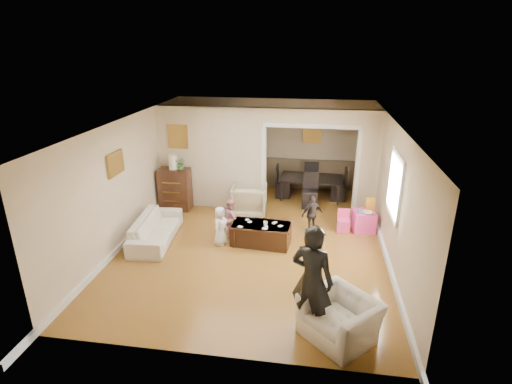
% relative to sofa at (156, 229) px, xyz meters
% --- Properties ---
extents(floor, '(7.00, 7.00, 0.00)m').
position_rel_sofa_xyz_m(floor, '(2.12, 0.33, -0.27)').
color(floor, '#9D6B28').
rests_on(floor, ground).
extents(partition_left, '(2.75, 0.18, 2.60)m').
position_rel_sofa_xyz_m(partition_left, '(0.74, 2.13, 1.03)').
color(partition_left, beige).
rests_on(partition_left, ground).
extents(partition_right, '(0.55, 0.18, 2.60)m').
position_rel_sofa_xyz_m(partition_right, '(4.59, 2.13, 1.03)').
color(partition_right, beige).
rests_on(partition_right, ground).
extents(partition_header, '(2.22, 0.18, 0.35)m').
position_rel_sofa_xyz_m(partition_header, '(3.22, 2.13, 2.15)').
color(partition_header, beige).
rests_on(partition_header, partition_right).
extents(window_pane, '(0.03, 0.95, 1.10)m').
position_rel_sofa_xyz_m(window_pane, '(4.85, -0.07, 1.28)').
color(window_pane, white).
rests_on(window_pane, ground).
extents(framed_art_partition, '(0.45, 0.03, 0.55)m').
position_rel_sofa_xyz_m(framed_art_partition, '(-0.08, 2.03, 1.58)').
color(framed_art_partition, brown).
rests_on(framed_art_partition, partition_left).
extents(framed_art_sofa_wall, '(0.03, 0.55, 0.40)m').
position_rel_sofa_xyz_m(framed_art_sofa_wall, '(-0.59, -0.27, 1.53)').
color(framed_art_sofa_wall, brown).
extents(framed_art_alcove, '(0.45, 0.03, 0.55)m').
position_rel_sofa_xyz_m(framed_art_alcove, '(3.22, 3.77, 1.43)').
color(framed_art_alcove, brown).
extents(sofa, '(0.90, 1.93, 0.55)m').
position_rel_sofa_xyz_m(sofa, '(0.00, 0.00, 0.00)').
color(sofa, beige).
rests_on(sofa, ground).
extents(armchair_back, '(0.88, 0.90, 0.77)m').
position_rel_sofa_xyz_m(armchair_back, '(1.77, 1.71, 0.11)').
color(armchair_back, '#C5B388').
rests_on(armchair_back, ground).
extents(armchair_front, '(1.32, 1.32, 0.65)m').
position_rel_sofa_xyz_m(armchair_front, '(3.81, -2.52, 0.05)').
color(armchair_front, beige).
rests_on(armchair_front, ground).
extents(dresser, '(0.78, 0.44, 1.08)m').
position_rel_sofa_xyz_m(dresser, '(-0.16, 1.77, 0.26)').
color(dresser, '#341A0F').
rests_on(dresser, ground).
extents(table_lamp, '(0.22, 0.22, 0.36)m').
position_rel_sofa_xyz_m(table_lamp, '(-0.16, 1.77, 0.98)').
color(table_lamp, beige).
rests_on(table_lamp, dresser).
extents(potted_plant, '(0.29, 0.25, 0.32)m').
position_rel_sofa_xyz_m(potted_plant, '(0.04, 1.77, 0.96)').
color(potted_plant, '#3D6D30').
rests_on(potted_plant, dresser).
extents(coffee_table, '(1.27, 0.72, 0.46)m').
position_rel_sofa_xyz_m(coffee_table, '(2.28, 0.18, -0.05)').
color(coffee_table, '#351F11').
rests_on(coffee_table, ground).
extents(coffee_cup, '(0.10, 0.10, 0.09)m').
position_rel_sofa_xyz_m(coffee_cup, '(2.38, 0.13, 0.23)').
color(coffee_cup, silver).
rests_on(coffee_cup, coffee_table).
extents(play_table, '(0.54, 0.54, 0.47)m').
position_rel_sofa_xyz_m(play_table, '(4.50, 1.18, -0.04)').
color(play_table, '#FF43A6').
rests_on(play_table, ground).
extents(cereal_box, '(0.21, 0.09, 0.30)m').
position_rel_sofa_xyz_m(cereal_box, '(4.62, 1.28, 0.34)').
color(cereal_box, yellow).
rests_on(cereal_box, play_table).
extents(cyan_cup, '(0.08, 0.08, 0.08)m').
position_rel_sofa_xyz_m(cyan_cup, '(4.40, 1.13, 0.23)').
color(cyan_cup, '#23AEB2').
rests_on(cyan_cup, play_table).
extents(toy_block, '(0.10, 0.09, 0.05)m').
position_rel_sofa_xyz_m(toy_block, '(4.38, 1.30, 0.22)').
color(toy_block, red).
rests_on(toy_block, play_table).
extents(play_bowl, '(0.25, 0.25, 0.05)m').
position_rel_sofa_xyz_m(play_bowl, '(4.55, 1.06, 0.22)').
color(play_bowl, silver).
rests_on(play_bowl, play_table).
extents(dining_table, '(1.75, 1.04, 0.59)m').
position_rel_sofa_xyz_m(dining_table, '(3.25, 3.04, 0.02)').
color(dining_table, black).
rests_on(dining_table, ground).
extents(adult_person, '(0.74, 0.61, 1.73)m').
position_rel_sofa_xyz_m(adult_person, '(3.38, -2.44, 0.59)').
color(adult_person, black).
rests_on(adult_person, ground).
extents(child_kneel_a, '(0.37, 0.48, 0.86)m').
position_rel_sofa_xyz_m(child_kneel_a, '(1.43, 0.03, 0.15)').
color(child_kneel_a, white).
rests_on(child_kneel_a, ground).
extents(child_kneel_b, '(0.42, 0.49, 0.86)m').
position_rel_sofa_xyz_m(child_kneel_b, '(1.58, 0.48, 0.16)').
color(child_kneel_b, '#CF8189').
rests_on(child_kneel_b, ground).
extents(child_toddler, '(0.55, 0.47, 0.89)m').
position_rel_sofa_xyz_m(child_toddler, '(3.33, 0.93, 0.17)').
color(child_toddler, black).
rests_on(child_toddler, ground).
extents(craft_papers, '(0.95, 0.49, 0.00)m').
position_rel_sofa_xyz_m(craft_papers, '(2.30, 0.17, 0.19)').
color(craft_papers, white).
rests_on(craft_papers, coffee_table).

